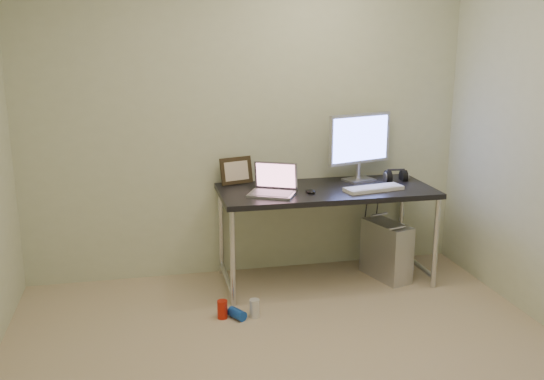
# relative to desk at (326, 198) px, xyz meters

# --- Properties ---
(wall_back) EXTENTS (3.50, 0.02, 2.50)m
(wall_back) POSITION_rel_desk_xyz_m (-0.55, 0.36, 0.58)
(wall_back) COLOR beige
(wall_back) RESTS_ON ground
(desk) EXTENTS (1.63, 0.72, 0.75)m
(desk) POSITION_rel_desk_xyz_m (0.00, 0.00, 0.00)
(desk) COLOR black
(desk) RESTS_ON ground
(tower_computer) EXTENTS (0.31, 0.47, 0.48)m
(tower_computer) POSITION_rel_desk_xyz_m (0.50, -0.05, -0.45)
(tower_computer) COLOR silver
(tower_computer) RESTS_ON ground
(cable_a) EXTENTS (0.01, 0.16, 0.69)m
(cable_a) POSITION_rel_desk_xyz_m (0.45, 0.31, -0.27)
(cable_a) COLOR black
(cable_a) RESTS_ON ground
(cable_b) EXTENTS (0.02, 0.11, 0.71)m
(cable_b) POSITION_rel_desk_xyz_m (0.54, 0.29, -0.29)
(cable_b) COLOR black
(cable_b) RESTS_ON ground
(can_red) EXTENTS (0.08, 0.08, 0.13)m
(can_red) POSITION_rel_desk_xyz_m (-0.88, -0.50, -0.61)
(can_red) COLOR red
(can_red) RESTS_ON ground
(can_white) EXTENTS (0.09, 0.09, 0.13)m
(can_white) POSITION_rel_desk_xyz_m (-0.66, -0.53, -0.61)
(can_white) COLOR silver
(can_white) RESTS_ON ground
(can_blue) EXTENTS (0.13, 0.15, 0.07)m
(can_blue) POSITION_rel_desk_xyz_m (-0.78, -0.53, -0.64)
(can_blue) COLOR #1242AB
(can_blue) RESTS_ON ground
(laptop) EXTENTS (0.41, 0.38, 0.23)m
(laptop) POSITION_rel_desk_xyz_m (-0.43, -0.07, 0.13)
(laptop) COLOR silver
(laptop) RESTS_ON desk
(monitor) EXTENTS (0.56, 0.23, 0.54)m
(monitor) POSITION_rel_desk_xyz_m (0.33, 0.20, 0.39)
(monitor) COLOR silver
(monitor) RESTS_ON desk
(keyboard) EXTENTS (0.47, 0.23, 0.03)m
(keyboard) POSITION_rel_desk_xyz_m (0.33, -0.13, 0.09)
(keyboard) COLOR silver
(keyboard) RESTS_ON desk
(mouse_right) EXTENTS (0.07, 0.11, 0.03)m
(mouse_right) POSITION_rel_desk_xyz_m (0.53, -0.12, 0.09)
(mouse_right) COLOR black
(mouse_right) RESTS_ON desk
(mouse_left) EXTENTS (0.07, 0.12, 0.04)m
(mouse_left) POSITION_rel_desk_xyz_m (-0.15, -0.10, 0.10)
(mouse_left) COLOR black
(mouse_left) RESTS_ON desk
(headphones) EXTENTS (0.18, 0.11, 0.12)m
(headphones) POSITION_rel_desk_xyz_m (0.62, 0.13, 0.11)
(headphones) COLOR black
(headphones) RESTS_ON desk
(picture_frame) EXTENTS (0.28, 0.15, 0.21)m
(picture_frame) POSITION_rel_desk_xyz_m (-0.65, 0.30, 0.18)
(picture_frame) COLOR black
(picture_frame) RESTS_ON desk
(webcam) EXTENTS (0.05, 0.04, 0.13)m
(webcam) POSITION_rel_desk_xyz_m (-0.42, 0.26, 0.18)
(webcam) COLOR silver
(webcam) RESTS_ON desk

